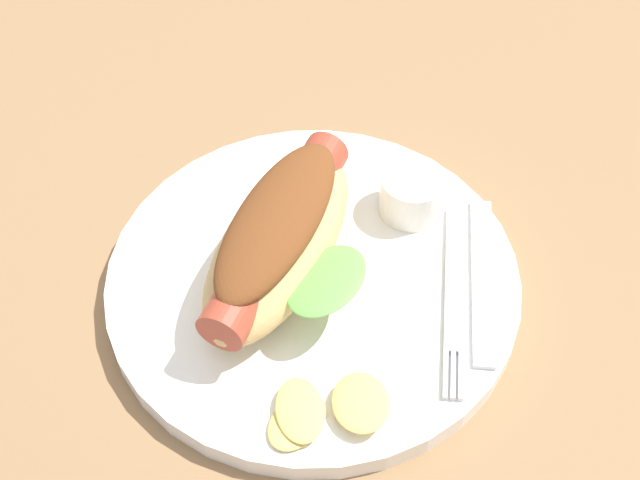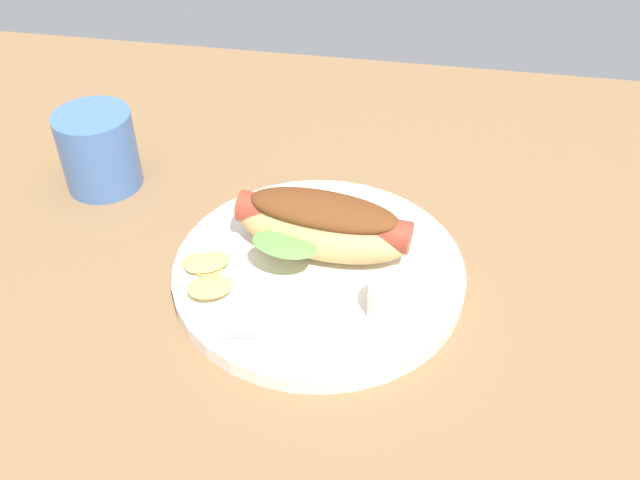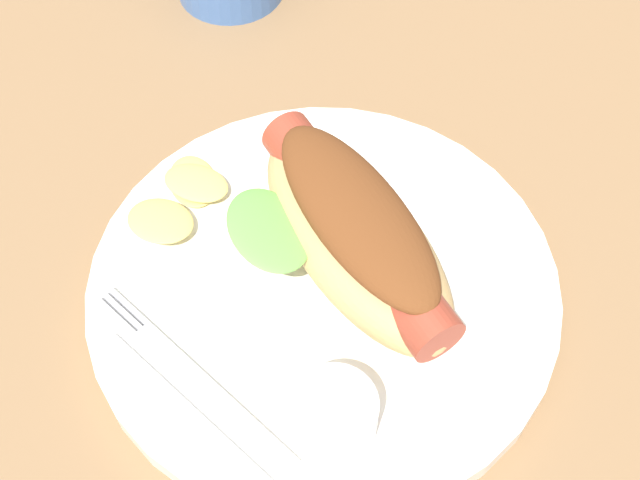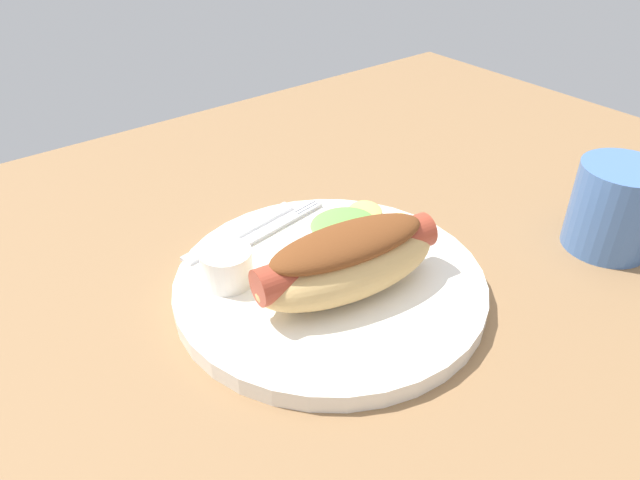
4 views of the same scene
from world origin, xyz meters
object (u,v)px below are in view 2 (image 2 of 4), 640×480
Objects in this scene: sauce_ramekin at (393,300)px; drinking_cup at (99,150)px; hot_dog at (321,224)px; chips_pile at (207,272)px; fork at (310,338)px; knife at (326,356)px; plate at (314,271)px.

drinking_cup reaches higher than sauce_ramekin.
hot_dog reaches higher than chips_pile.
drinking_cup is (-32.90, 15.85, 1.13)cm from sauce_ramekin.
fork is 2.20cm from knife.
drinking_cup is at bearing 138.45° from chips_pile.
chips_pile is (-9.26, -3.23, 1.39)cm from plate.
hot_dog is 26.94cm from drinking_cup.
drinking_cup is (-26.55, 20.03, 2.48)cm from fork.
knife is 35.53cm from drinking_cup.
chips_pile is 0.92× the size of drinking_cup.
plate is 9.26cm from fork.
fork is at bearing 102.74° from hot_dog.
hot_dog is at bearing -93.96° from fork.
chips_pile is at bearing 36.93° from hot_dog.
knife reaches higher than plate.
sauce_ramekin is at bearing -5.71° from chips_pile.
knife is at bearing -75.00° from plate.
knife is (1.55, -1.57, -0.02)cm from fork.
hot_dog is at bearing 29.63° from chips_pile.
plate is at bearing -84.99° from knife.
hot_dog is at bearing 136.31° from sauce_ramekin.
drinking_cup reaches higher than plate.
plate is 3.15× the size of drinking_cup.
drinking_cup is at bearing -11.65° from hot_dog.
chips_pile reaches higher than knife.
sauce_ramekin is 36.54cm from drinking_cup.
sauce_ramekin reaches higher than knife.
sauce_ramekin is 7.73cm from fork.
chips_pile is at bearing 174.29° from sauce_ramekin.
plate is 2.03× the size of knife.
sauce_ramekin is at bearing -156.03° from fork.
hot_dog is 2.01× the size of drinking_cup.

